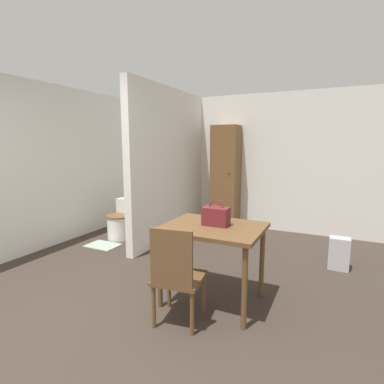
# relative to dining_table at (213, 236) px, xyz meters

# --- Properties ---
(ground_plane) EXTENTS (16.00, 16.00, 0.00)m
(ground_plane) POSITION_rel_dining_table_xyz_m (-0.79, -1.02, -0.69)
(ground_plane) COLOR #382D26
(wall_back) EXTENTS (5.24, 0.12, 2.50)m
(wall_back) POSITION_rel_dining_table_xyz_m (-0.79, 2.95, 0.56)
(wall_back) COLOR white
(wall_back) RESTS_ON ground_plane
(wall_left) EXTENTS (0.12, 4.92, 2.50)m
(wall_left) POSITION_rel_dining_table_xyz_m (-2.97, 0.94, 0.56)
(wall_left) COLOR white
(wall_left) RESTS_ON ground_plane
(partition_wall) EXTENTS (0.12, 2.33, 2.50)m
(partition_wall) POSITION_rel_dining_table_xyz_m (-1.49, 1.73, 0.56)
(partition_wall) COLOR white
(partition_wall) RESTS_ON ground_plane
(dining_table) EXTENTS (0.97, 0.77, 0.79)m
(dining_table) POSITION_rel_dining_table_xyz_m (0.00, 0.00, 0.00)
(dining_table) COLOR brown
(dining_table) RESTS_ON ground_plane
(wooden_chair) EXTENTS (0.46, 0.46, 0.91)m
(wooden_chair) POSITION_rel_dining_table_xyz_m (-0.13, -0.52, -0.22)
(wooden_chair) COLOR brown
(wooden_chair) RESTS_ON ground_plane
(toilet) EXTENTS (0.41, 0.55, 0.65)m
(toilet) POSITION_rel_dining_table_xyz_m (-2.20, 1.27, -0.42)
(toilet) COLOR white
(toilet) RESTS_ON ground_plane
(handbag) EXTENTS (0.25, 0.15, 0.26)m
(handbag) POSITION_rel_dining_table_xyz_m (0.02, 0.03, 0.19)
(handbag) COLOR maroon
(handbag) RESTS_ON dining_table
(wooden_cabinet) EXTENTS (0.49, 0.41, 1.94)m
(wooden_cabinet) POSITION_rel_dining_table_xyz_m (-0.83, 2.68, 0.27)
(wooden_cabinet) COLOR brown
(wooden_cabinet) RESTS_ON ground_plane
(bath_mat) EXTENTS (0.50, 0.36, 0.01)m
(bath_mat) POSITION_rel_dining_table_xyz_m (-2.20, 0.80, -0.69)
(bath_mat) COLOR #99A899
(bath_mat) RESTS_ON ground_plane
(space_heater) EXTENTS (0.25, 0.17, 0.42)m
(space_heater) POSITION_rel_dining_table_xyz_m (1.16, 1.44, -0.49)
(space_heater) COLOR #BCBCC1
(space_heater) RESTS_ON ground_plane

